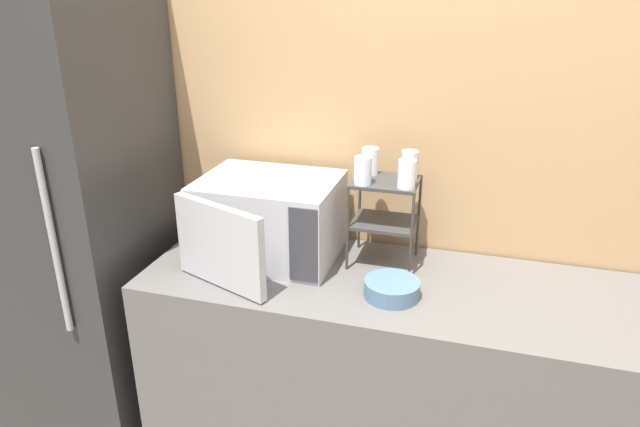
{
  "coord_description": "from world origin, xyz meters",
  "views": [
    {
      "loc": [
        0.16,
        -1.44,
        1.88
      ],
      "look_at": [
        -0.37,
        0.34,
        1.12
      ],
      "focal_mm": 32.0,
      "sensor_mm": 36.0,
      "label": 1
    }
  ],
  "objects_px": {
    "dish_rack": "(385,205)",
    "refrigerator": "(74,226)",
    "bowl": "(392,289)",
    "microwave": "(267,219)",
    "glass_front_left": "(363,171)",
    "glass_back_right": "(410,164)",
    "glass_back_left": "(370,161)",
    "glass_front_right": "(407,174)"
  },
  "relations": [
    {
      "from": "dish_rack",
      "to": "refrigerator",
      "type": "distance_m",
      "value": 1.26
    },
    {
      "from": "bowl",
      "to": "microwave",
      "type": "bearing_deg",
      "value": 162.19
    },
    {
      "from": "glass_front_left",
      "to": "glass_back_right",
      "type": "height_order",
      "value": "same"
    },
    {
      "from": "glass_front_left",
      "to": "glass_back_left",
      "type": "xyz_separation_m",
      "value": [
        0.0,
        0.12,
        0.0
      ]
    },
    {
      "from": "dish_rack",
      "to": "glass_front_right",
      "type": "relative_size",
      "value": 3.29
    },
    {
      "from": "glass_front_left",
      "to": "glass_back_left",
      "type": "relative_size",
      "value": 1.0
    },
    {
      "from": "glass_front_left",
      "to": "glass_front_right",
      "type": "xyz_separation_m",
      "value": [
        0.15,
        0.01,
        0.0
      ]
    },
    {
      "from": "glass_back_right",
      "to": "glass_back_left",
      "type": "height_order",
      "value": "same"
    },
    {
      "from": "dish_rack",
      "to": "glass_front_left",
      "type": "xyz_separation_m",
      "value": [
        -0.07,
        -0.06,
        0.14
      ]
    },
    {
      "from": "microwave",
      "to": "bowl",
      "type": "xyz_separation_m",
      "value": [
        0.5,
        -0.16,
        -0.12
      ]
    },
    {
      "from": "microwave",
      "to": "glass_back_right",
      "type": "distance_m",
      "value": 0.56
    },
    {
      "from": "glass_back_right",
      "to": "glass_front_left",
      "type": "bearing_deg",
      "value": -140.37
    },
    {
      "from": "microwave",
      "to": "glass_front_left",
      "type": "relative_size",
      "value": 5.68
    },
    {
      "from": "glass_back_right",
      "to": "refrigerator",
      "type": "xyz_separation_m",
      "value": [
        -1.31,
        -0.21,
        -0.32
      ]
    },
    {
      "from": "glass_front_left",
      "to": "glass_back_right",
      "type": "bearing_deg",
      "value": 39.63
    },
    {
      "from": "glass_back_left",
      "to": "dish_rack",
      "type": "bearing_deg",
      "value": -38.35
    },
    {
      "from": "glass_front_right",
      "to": "microwave",
      "type": "bearing_deg",
      "value": -177.13
    },
    {
      "from": "glass_back_right",
      "to": "bowl",
      "type": "xyz_separation_m",
      "value": [
        0.01,
        -0.3,
        -0.34
      ]
    },
    {
      "from": "glass_front_right",
      "to": "refrigerator",
      "type": "bearing_deg",
      "value": -175.85
    },
    {
      "from": "dish_rack",
      "to": "glass_front_right",
      "type": "xyz_separation_m",
      "value": [
        0.08,
        -0.05,
        0.14
      ]
    },
    {
      "from": "glass_front_left",
      "to": "refrigerator",
      "type": "distance_m",
      "value": 1.21
    },
    {
      "from": "glass_back_right",
      "to": "refrigerator",
      "type": "relative_size",
      "value": 0.05
    },
    {
      "from": "glass_back_left",
      "to": "microwave",
      "type": "bearing_deg",
      "value": -158.95
    },
    {
      "from": "glass_front_left",
      "to": "glass_front_right",
      "type": "distance_m",
      "value": 0.15
    },
    {
      "from": "glass_front_left",
      "to": "bowl",
      "type": "xyz_separation_m",
      "value": [
        0.15,
        -0.18,
        -0.34
      ]
    },
    {
      "from": "glass_front_left",
      "to": "microwave",
      "type": "bearing_deg",
      "value": -177.02
    },
    {
      "from": "dish_rack",
      "to": "glass_back_right",
      "type": "height_order",
      "value": "glass_back_right"
    },
    {
      "from": "microwave",
      "to": "glass_back_right",
      "type": "xyz_separation_m",
      "value": [
        0.49,
        0.14,
        0.22
      ]
    },
    {
      "from": "dish_rack",
      "to": "bowl",
      "type": "relative_size",
      "value": 1.73
    },
    {
      "from": "glass_back_left",
      "to": "refrigerator",
      "type": "bearing_deg",
      "value": -169.97
    },
    {
      "from": "glass_front_right",
      "to": "bowl",
      "type": "xyz_separation_m",
      "value": [
        -0.0,
        -0.19,
        -0.34
      ]
    },
    {
      "from": "glass_back_right",
      "to": "refrigerator",
      "type": "distance_m",
      "value": 1.36
    },
    {
      "from": "glass_front_left",
      "to": "glass_front_right",
      "type": "height_order",
      "value": "same"
    },
    {
      "from": "dish_rack",
      "to": "glass_front_right",
      "type": "height_order",
      "value": "glass_front_right"
    },
    {
      "from": "microwave",
      "to": "bowl",
      "type": "relative_size",
      "value": 2.98
    },
    {
      "from": "glass_back_right",
      "to": "bowl",
      "type": "height_order",
      "value": "glass_back_right"
    },
    {
      "from": "glass_front_right",
      "to": "glass_back_left",
      "type": "xyz_separation_m",
      "value": [
        -0.15,
        0.11,
        0.0
      ]
    },
    {
      "from": "glass_front_right",
      "to": "refrigerator",
      "type": "xyz_separation_m",
      "value": [
        -1.31,
        -0.1,
        -0.32
      ]
    },
    {
      "from": "glass_front_right",
      "to": "refrigerator",
      "type": "distance_m",
      "value": 1.35
    },
    {
      "from": "glass_back_left",
      "to": "refrigerator",
      "type": "height_order",
      "value": "refrigerator"
    },
    {
      "from": "glass_front_left",
      "to": "glass_back_right",
      "type": "relative_size",
      "value": 1.0
    },
    {
      "from": "microwave",
      "to": "glass_back_right",
      "type": "height_order",
      "value": "glass_back_right"
    }
  ]
}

